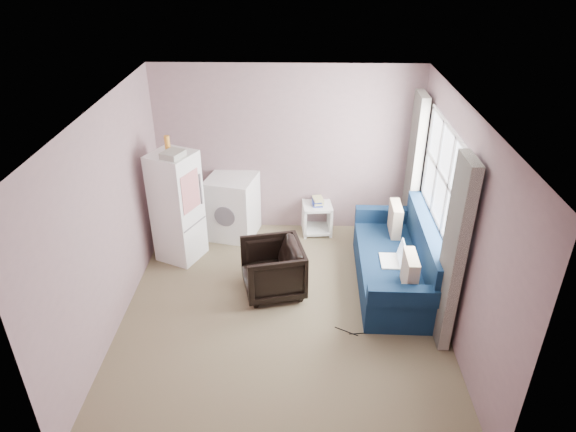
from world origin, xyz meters
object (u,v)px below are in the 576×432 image
sofa (400,264)px  side_table (317,216)px  washing_machine (233,205)px  armchair (273,267)px  fridge (177,206)px

sofa → side_table: bearing=128.8°
washing_machine → side_table: washing_machine is taller
washing_machine → side_table: size_ratio=1.62×
side_table → sofa: 1.68m
armchair → fridge: size_ratio=0.42×
armchair → washing_machine: size_ratio=0.80×
side_table → sofa: size_ratio=0.29×
sofa → armchair: bearing=-172.9°
armchair → fridge: 1.60m
armchair → sofa: bearing=82.4°
armchair → sofa: sofa is taller
fridge → side_table: bearing=44.3°
washing_machine → sofa: washing_machine is taller
fridge → washing_machine: fridge is taller
washing_machine → side_table: bearing=17.1°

